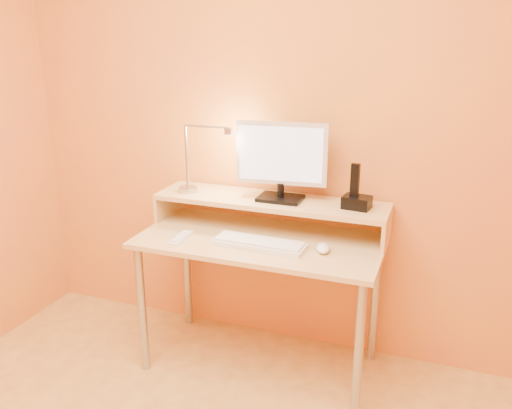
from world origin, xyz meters
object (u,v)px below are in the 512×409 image
at_px(monitor_panel, 282,154).
at_px(mouse, 323,248).
at_px(phone_dock, 357,202).
at_px(keyboard, 259,244).
at_px(remote_control, 181,238).
at_px(lamp_base, 188,189).

distance_m(monitor_panel, mouse, 0.52).
relative_size(monitor_panel, phone_dock, 3.52).
bearing_deg(keyboard, monitor_panel, 87.41).
distance_m(phone_dock, mouse, 0.29).
xyz_separation_m(phone_dock, remote_control, (-0.80, -0.31, -0.18)).
bearing_deg(mouse, monitor_panel, 126.59).
bearing_deg(keyboard, phone_dock, 34.06).
bearing_deg(remote_control, mouse, 5.46).
bearing_deg(mouse, phone_dock, 47.67).
height_order(phone_dock, remote_control, phone_dock).
height_order(phone_dock, keyboard, phone_dock).
distance_m(monitor_panel, remote_control, 0.65).
distance_m(monitor_panel, phone_dock, 0.44).
relative_size(monitor_panel, lamp_base, 4.58).
height_order(lamp_base, phone_dock, phone_dock).
bearing_deg(phone_dock, monitor_panel, -174.18).
bearing_deg(monitor_panel, phone_dock, -7.49).
bearing_deg(keyboard, remote_control, -169.15).
bearing_deg(lamp_base, monitor_panel, 4.51).
bearing_deg(remote_control, monitor_panel, 35.10).
bearing_deg(keyboard, lamp_base, 157.95).
xyz_separation_m(phone_dock, mouse, (-0.11, -0.21, -0.17)).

